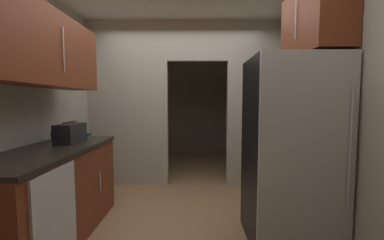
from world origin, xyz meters
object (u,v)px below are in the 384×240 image
Objects in this scene: dishwasher at (56,224)px; boombox at (70,133)px; refrigerator at (290,151)px; book_stack at (85,136)px.

dishwasher is 2.27× the size of boombox.
refrigerator is at bearing 15.55° from dishwasher.
dishwasher is at bearing -70.13° from boombox.
dishwasher is at bearing -164.45° from refrigerator.
refrigerator is 4.70× the size of boombox.
dishwasher is (-1.99, -0.55, -0.46)m from refrigerator.
refrigerator is at bearing -15.03° from book_stack.
refrigerator is 2.12m from dishwasher.
book_stack is at bearing 164.97° from refrigerator.
refrigerator reaches higher than boombox.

